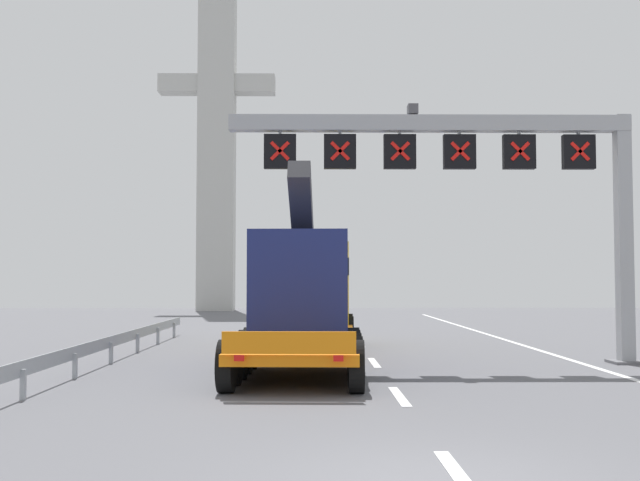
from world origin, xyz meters
The scene contains 6 objects.
lane_markings centered at (0.40, 19.23, 0.01)m, with size 0.20×53.06×0.01m.
edge_line_right centered at (6.20, 12.00, 0.01)m, with size 0.20×63.00×0.01m, color silver.
overhead_lane_gantry centered at (3.36, 12.71, 5.69)m, with size 11.63×0.90×7.32m.
heavy_haul_truck_orange centered at (-1.50, 14.49, 1.99)m, with size 3.48×14.14×5.30m.
guardrail_left centered at (-7.03, 11.14, 0.56)m, with size 0.13×26.28×0.76m.
bridge_pylon_distant centered at (-8.76, 50.45, 14.53)m, with size 9.00×2.00×28.30m.
Camera 1 is at (-1.35, -8.98, 2.33)m, focal length 43.33 mm.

